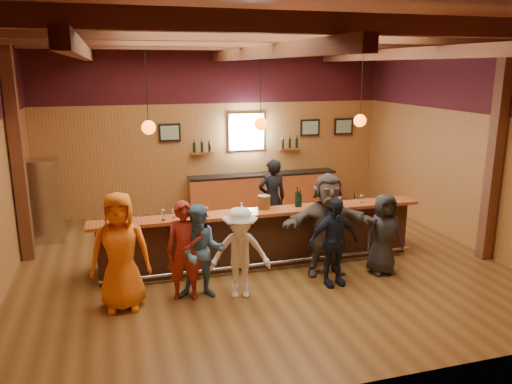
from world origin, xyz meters
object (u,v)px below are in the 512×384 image
customer_denim (201,252)px  bar_counter (259,235)px  ice_bucket (264,202)px  bottle_a (300,200)px  bartender (272,199)px  stainless_fridge (45,200)px  customer_dark (384,234)px  customer_redvest (185,251)px  back_bar_cabinet (263,191)px  customer_white (240,253)px  customer_brown (327,225)px  customer_navy (334,242)px  customer_orange (120,252)px

customer_denim → bar_counter: bearing=57.0°
ice_bucket → bottle_a: (0.70, -0.06, 0.00)m
bartender → ice_bucket: size_ratio=7.01×
bar_counter → stainless_fridge: size_ratio=3.50×
stainless_fridge → customer_denim: bearing=-53.6°
customer_dark → customer_redvest: bearing=-178.3°
bartender → back_bar_cabinet: bearing=-106.0°
customer_white → bartender: bartender is taller
bar_counter → customer_redvest: bearing=-142.6°
back_bar_cabinet → customer_redvest: size_ratio=2.44×
bottle_a → customer_brown: bearing=-70.1°
customer_dark → customer_denim: bearing=-177.6°
stainless_fridge → bottle_a: size_ratio=5.51×
customer_redvest → customer_denim: size_ratio=1.04×
bartender → bottle_a: size_ratio=5.42×
customer_navy → customer_denim: bearing=172.9°
customer_dark → ice_bucket: (-1.97, 1.02, 0.49)m
bottle_a → customer_dark: bearing=-37.2°
back_bar_cabinet → bottle_a: (-0.45, -3.84, 0.76)m
customer_denim → customer_white: (0.61, -0.16, -0.02)m
customer_navy → bottle_a: size_ratio=4.79×
bar_counter → customer_navy: 1.72m
customer_white → customer_navy: 1.66m
customer_dark → back_bar_cabinet: bearing=101.2°
stainless_fridge → back_bar_cabinet: bearing=11.9°
customer_orange → customer_dark: size_ratio=1.25×
stainless_fridge → ice_bucket: bearing=-32.6°
customer_denim → customer_brown: (2.36, 0.31, 0.16)m
customer_brown → bottle_a: size_ratio=5.77×
customer_orange → bottle_a: (3.36, 1.05, 0.30)m
ice_bucket → bottle_a: size_ratio=0.77×
bottle_a → bar_counter: bearing=159.9°
ice_bucket → bottle_a: bearing=-4.9°
back_bar_cabinet → customer_white: (-1.94, -5.02, 0.29)m
customer_redvest → customer_dark: 3.63m
customer_redvest → bottle_a: 2.59m
bartender → customer_brown: bearing=94.5°
bar_counter → customer_denim: customer_denim is taller
customer_navy → bartender: 2.70m
customer_dark → ice_bucket: bearing=154.1°
stainless_fridge → customer_redvest: (2.49, -3.69, -0.08)m
customer_navy → bartender: bartender is taller
stainless_fridge → bottle_a: (4.85, -2.72, 0.34)m
customer_denim → customer_dark: 3.37m
customer_white → customer_brown: bearing=27.6°
bar_counter → customer_orange: (-2.63, -1.32, 0.42)m
customer_navy → stainless_fridge: bearing=139.1°
customer_redvest → stainless_fridge: bearing=136.8°
back_bar_cabinet → customer_dark: bearing=-80.3°
customer_brown → bottle_a: 0.80m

